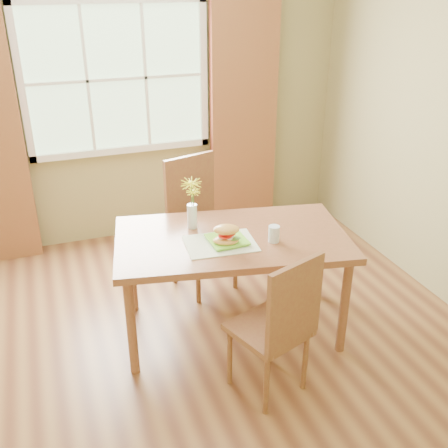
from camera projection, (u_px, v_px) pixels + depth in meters
name	position (u px, v px, depth m)	size (l,w,h in m)	color
room	(173.00, 163.00, 2.99)	(4.24, 3.84, 2.74)	brown
window	(117.00, 79.00, 4.51)	(1.62, 0.06, 1.32)	#98BC8E
curtain_right	(244.00, 116.00, 4.96)	(0.65, 0.08, 2.20)	maroon
dining_table	(232.00, 246.00, 3.51)	(1.67, 1.13, 0.75)	brown
chair_near	(279.00, 322.00, 2.99)	(0.51, 0.51, 0.96)	brown
chair_far	(197.00, 217.00, 4.14)	(0.55, 0.55, 1.06)	brown
placemat	(220.00, 243.00, 3.38)	(0.45, 0.33, 0.01)	#E6EBC7
plate	(227.00, 241.00, 3.39)	(0.24, 0.24, 0.01)	#7EDE37
croissant_sandwich	(226.00, 235.00, 3.32)	(0.20, 0.16, 0.13)	#F8CF54
water_glass	(274.00, 234.00, 3.39)	(0.07, 0.07, 0.11)	silver
flower_vase	(192.00, 199.00, 3.51)	(0.14, 0.14, 0.35)	silver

